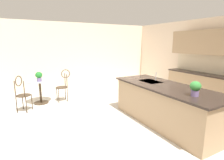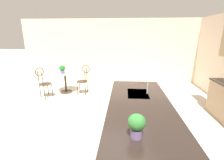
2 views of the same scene
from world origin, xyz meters
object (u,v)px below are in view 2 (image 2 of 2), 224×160
object	(u,v)px
potted_plant_on_table	(62,69)
potted_plant_counter_far	(137,124)
bistro_table	(65,80)
chair_by_island	(43,81)
chair_near_window	(84,78)

from	to	relation	value
potted_plant_on_table	potted_plant_counter_far	world-z (taller)	potted_plant_counter_far
potted_plant_on_table	potted_plant_counter_far	size ratio (longest dim) A/B	1.03
bistro_table	potted_plant_on_table	xyz separation A→B (m)	(0.14, -0.02, 0.46)
bistro_table	chair_by_island	distance (m)	0.77
potted_plant_counter_far	potted_plant_on_table	bearing A→B (deg)	-147.98
bistro_table	chair_near_window	distance (m)	0.72
potted_plant_on_table	potted_plant_counter_far	bearing A→B (deg)	32.02
bistro_table	chair_by_island	size ratio (longest dim) A/B	0.77
potted_plant_on_table	chair_by_island	bearing A→B (deg)	-50.87
chair_near_window	chair_by_island	size ratio (longest dim) A/B	1.00
chair_by_island	potted_plant_on_table	xyz separation A→B (m)	(-0.41, 0.51, 0.33)
chair_near_window	chair_by_island	bearing A→B (deg)	-70.12
chair_near_window	potted_plant_counter_far	world-z (taller)	potted_plant_counter_far
bistro_table	potted_plant_on_table	bearing A→B (deg)	-8.07
potted_plant_counter_far	chair_by_island	bearing A→B (deg)	-139.25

